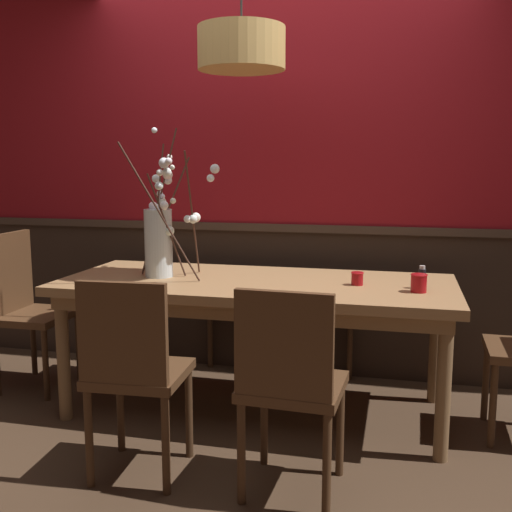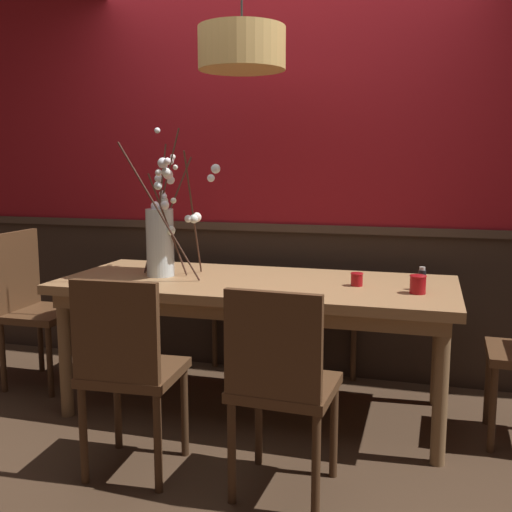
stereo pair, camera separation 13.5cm
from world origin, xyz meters
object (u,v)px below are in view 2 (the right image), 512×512
object	(u,v)px
chair_near_side_right	(281,380)
condiment_bottle	(422,279)
chair_far_side_right	(331,293)
candle_holder_nearer_center	(418,284)
vase_with_blossoms	(163,236)
pendant_lamp	(242,49)
chair_far_side_left	(251,287)
candle_holder_nearer_edge	(357,279)
dining_table	(256,295)
chair_head_west_end	(32,300)
chair_near_side_left	(128,365)

from	to	relation	value
chair_near_side_right	condiment_bottle	world-z (taller)	chair_near_side_right
chair_far_side_right	candle_holder_nearer_center	bearing A→B (deg)	-59.01
chair_near_side_right	condiment_bottle	size ratio (longest dim) A/B	7.61
chair_far_side_right	vase_with_blossoms	bearing A→B (deg)	-133.56
chair_far_side_right	pendant_lamp	world-z (taller)	pendant_lamp
chair_far_side_left	vase_with_blossoms	size ratio (longest dim) A/B	1.11
vase_with_blossoms	candle_holder_nearer_edge	size ratio (longest dim) A/B	12.07
dining_table	pendant_lamp	distance (m)	1.33
candle_holder_nearer_center	pendant_lamp	world-z (taller)	pendant_lamp
chair_head_west_end	chair_near_side_left	distance (m)	1.46
chair_near_side_left	dining_table	bearing A→B (deg)	68.54
dining_table	candle_holder_nearer_center	size ratio (longest dim) A/B	23.32
chair_head_west_end	pendant_lamp	xyz separation A→B (m)	(1.41, -0.00, 1.46)
chair_near_side_right	pendant_lamp	size ratio (longest dim) A/B	0.88
vase_with_blossoms	candle_holder_nearer_center	distance (m)	1.44
pendant_lamp	vase_with_blossoms	bearing A→B (deg)	-174.36
vase_with_blossoms	pendant_lamp	bearing A→B (deg)	5.64
dining_table	candle_holder_nearer_edge	bearing A→B (deg)	-0.07
chair_far_side_right	condiment_bottle	xyz separation A→B (m)	(0.60, -0.87, 0.29)
dining_table	chair_near_side_left	distance (m)	0.94
chair_near_side_right	candle_holder_nearer_edge	world-z (taller)	chair_near_side_right
chair_head_west_end	candle_holder_nearer_center	bearing A→B (deg)	-3.22
chair_near_side_left	condiment_bottle	distance (m)	1.53
dining_table	chair_far_side_right	distance (m)	0.92
pendant_lamp	candle_holder_nearer_center	bearing A→B (deg)	-7.74
chair_head_west_end	chair_far_side_right	world-z (taller)	chair_head_west_end
candle_holder_nearer_center	candle_holder_nearer_edge	world-z (taller)	candle_holder_nearer_center
chair_far_side_right	chair_near_side_left	world-z (taller)	chair_far_side_right
chair_far_side_left	chair_near_side_left	bearing A→B (deg)	-91.81
chair_far_side_right	vase_with_blossoms	distance (m)	1.31
pendant_lamp	dining_table	bearing A→B (deg)	-15.01
chair_head_west_end	dining_table	bearing A→B (deg)	-0.99
chair_near_side_left	candle_holder_nearer_center	bearing A→B (deg)	32.03
chair_near_side_right	dining_table	bearing A→B (deg)	112.40
chair_far_side_left	candle_holder_nearer_center	bearing A→B (deg)	-40.20
condiment_bottle	pendant_lamp	xyz separation A→B (m)	(-0.98, 0.03, 1.19)
chair_head_west_end	candle_holder_nearer_edge	xyz separation A→B (m)	(2.05, -0.03, 0.25)
vase_with_blossoms	pendant_lamp	size ratio (longest dim) A/B	0.83
chair_head_west_end	vase_with_blossoms	bearing A→B (deg)	-2.97
dining_table	chair_near_side_right	size ratio (longest dim) A/B	2.37
candle_holder_nearer_center	condiment_bottle	distance (m)	0.10
chair_head_west_end	vase_with_blossoms	xyz separation A→B (m)	(0.94, -0.05, 0.45)
chair_head_west_end	chair_near_side_left	xyz separation A→B (m)	(1.15, -0.89, -0.02)
chair_near_side_right	vase_with_blossoms	xyz separation A→B (m)	(-0.90, 0.83, 0.47)
condiment_bottle	dining_table	bearing A→B (deg)	179.38
chair_far_side_left	chair_near_side_right	size ratio (longest dim) A/B	1.03
chair_head_west_end	vase_with_blossoms	size ratio (longest dim) A/B	1.14
chair_far_side_left	dining_table	bearing A→B (deg)	-71.86
candle_holder_nearer_center	vase_with_blossoms	bearing A→B (deg)	176.62
chair_far_side_left	chair_near_side_left	xyz separation A→B (m)	(-0.06, -1.74, -0.00)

